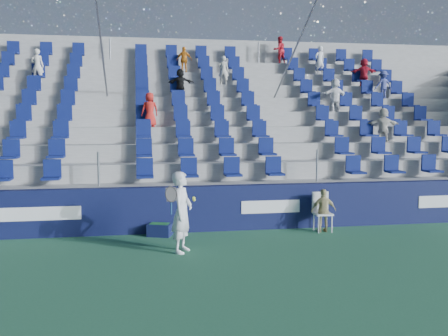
{
  "coord_description": "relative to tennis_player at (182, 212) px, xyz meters",
  "views": [
    {
      "loc": [
        -1.95,
        -9.74,
        2.97
      ],
      "look_at": [
        0.2,
        2.8,
        1.7
      ],
      "focal_mm": 40.0,
      "sensor_mm": 36.0,
      "label": 1
    }
  ],
  "objects": [
    {
      "name": "tennis_player",
      "position": [
        0.0,
        0.0,
        0.0
      ],
      "size": [
        0.73,
        0.78,
        1.8
      ],
      "color": "silver",
      "rests_on": "ground"
    },
    {
      "name": "sponsor_wall",
      "position": [
        1.03,
        2.02,
        -0.3
      ],
      "size": [
        24.0,
        0.32,
        1.2
      ],
      "color": "#11153E",
      "rests_on": "ground"
    },
    {
      "name": "line_judge",
      "position": [
        3.83,
        1.37,
        -0.34
      ],
      "size": [
        0.68,
        0.32,
        1.14
      ],
      "primitive_type": "imported",
      "rotation": [
        0.0,
        0.0,
        3.07
      ],
      "color": "tan",
      "rests_on": "ground"
    },
    {
      "name": "grandstand",
      "position": [
        1.04,
        7.11,
        1.23
      ],
      "size": [
        24.0,
        8.17,
        6.63
      ],
      "color": "#A9A9A4",
      "rests_on": "ground"
    },
    {
      "name": "ball_bin",
      "position": [
        -0.43,
        1.62,
        -0.73
      ],
      "size": [
        0.67,
        0.55,
        0.33
      ],
      "color": "#10163D",
      "rests_on": "ground"
    },
    {
      "name": "ground",
      "position": [
        1.03,
        -1.13,
        -0.9
      ],
      "size": [
        70.0,
        70.0,
        0.0
      ],
      "primitive_type": "plane",
      "color": "#2C6744",
      "rests_on": "ground"
    },
    {
      "name": "line_judge_chair",
      "position": [
        3.83,
        1.53,
        -0.32
      ],
      "size": [
        0.45,
        0.46,
        1.02
      ],
      "color": "white",
      "rests_on": "ground"
    }
  ]
}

